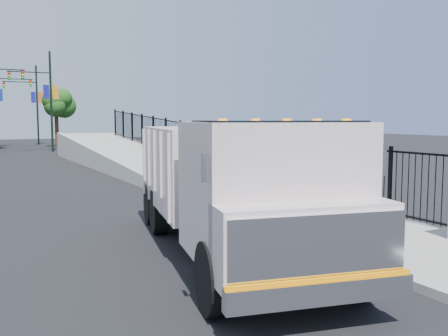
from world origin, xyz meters
name	(u,v)px	position (x,y,z in m)	size (l,w,h in m)	color
ground	(276,236)	(0.00, 0.00, 0.00)	(120.00, 120.00, 0.00)	black
sidewalk	(404,243)	(1.93, -2.00, 0.06)	(3.55, 12.00, 0.12)	#9E998E
curb	(333,253)	(0.00, -2.00, 0.08)	(0.30, 12.00, 0.16)	#ADAAA3
ramp	(141,169)	(2.12, 16.00, 0.00)	(3.95, 24.00, 1.70)	#9E998E
iron_fence	(197,156)	(3.55, 12.00, 0.90)	(0.10, 28.00, 1.80)	black
truck	(233,180)	(-1.70, -1.04, 1.51)	(4.06, 8.18, 2.68)	black
worker	(340,193)	(1.28, -0.70, 1.00)	(0.64, 0.42, 1.76)	maroon
debris	(298,224)	(0.76, 0.19, 0.17)	(0.43, 0.43, 0.11)	silver
light_pole_1	(47,97)	(-0.03, 32.89, 4.36)	(3.77, 0.22, 8.00)	black
light_pole_2	(0,100)	(-2.98, 40.89, 4.36)	(3.78, 0.22, 8.00)	black
light_pole_3	(34,102)	(0.44, 44.69, 4.36)	(3.77, 0.22, 8.00)	black
tree_1	(56,105)	(1.74, 39.53, 3.89)	(2.06, 2.06, 5.03)	#382314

